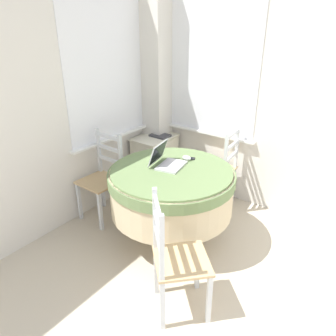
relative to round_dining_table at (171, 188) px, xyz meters
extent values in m
cube|color=white|center=(0.30, 1.07, 0.91)|extent=(1.10, 0.01, 1.42)
cube|color=white|center=(0.30, 1.04, 0.19)|extent=(1.18, 0.07, 0.02)
cube|color=white|center=(1.12, 0.25, 0.91)|extent=(0.01, 1.10, 1.42)
cube|color=white|center=(1.09, 0.25, 0.19)|extent=(0.07, 1.18, 0.02)
cube|color=silver|center=(0.99, 0.94, 0.70)|extent=(0.28, 0.28, 2.55)
cylinder|color=#4C3D2D|center=(0.00, 0.00, -0.56)|extent=(0.36, 0.36, 0.03)
cylinder|color=#4C3D2D|center=(0.00, 0.00, -0.19)|extent=(0.11, 0.11, 0.72)
cylinder|color=beige|center=(0.00, 0.00, -0.03)|extent=(1.15, 1.15, 0.40)
cylinder|color=#6B8451|center=(0.00, 0.00, 0.12)|extent=(1.17, 1.17, 0.10)
cylinder|color=#6B8451|center=(0.00, 0.00, 0.18)|extent=(1.12, 1.12, 0.02)
cube|color=silver|center=(0.06, 0.04, 0.20)|extent=(0.33, 0.26, 0.02)
cube|color=silver|center=(0.05, 0.06, 0.21)|extent=(0.28, 0.17, 0.00)
cube|color=silver|center=(0.03, 0.18, 0.30)|extent=(0.30, 0.13, 0.20)
cube|color=black|center=(0.03, 0.17, 0.31)|extent=(0.27, 0.11, 0.17)
ellipsoid|color=white|center=(0.26, 0.01, 0.21)|extent=(0.06, 0.09, 0.05)
cube|color=black|center=(0.31, 0.01, 0.19)|extent=(0.10, 0.13, 0.01)
cube|color=black|center=(0.31, 0.01, 0.20)|extent=(0.07, 0.09, 0.00)
cube|color=tan|center=(-0.13, 0.84, -0.13)|extent=(0.40, 0.40, 0.02)
cube|color=silver|center=(-0.30, 1.01, -0.36)|extent=(0.03, 0.03, 0.44)
cube|color=silver|center=(-0.31, 0.68, -0.36)|extent=(0.03, 0.03, 0.44)
cube|color=silver|center=(0.04, 1.00, -0.36)|extent=(0.03, 0.03, 0.44)
cube|color=silver|center=(0.03, 0.67, -0.36)|extent=(0.03, 0.03, 0.44)
cube|color=silver|center=(0.04, 1.00, 0.13)|extent=(0.03, 0.03, 0.50)
cube|color=silver|center=(0.03, 0.67, 0.13)|extent=(0.03, 0.03, 0.50)
cube|color=silver|center=(0.03, 0.83, 0.32)|extent=(0.03, 0.34, 0.04)
cube|color=silver|center=(0.03, 0.83, 0.19)|extent=(0.03, 0.34, 0.04)
cube|color=silver|center=(0.03, 0.83, 0.06)|extent=(0.03, 0.34, 0.04)
cube|color=tan|center=(0.85, -0.01, -0.13)|extent=(0.42, 0.42, 0.02)
cube|color=silver|center=(1.00, 0.17, -0.36)|extent=(0.04, 0.04, 0.44)
cube|color=silver|center=(0.67, 0.14, -0.36)|extent=(0.04, 0.04, 0.44)
cube|color=silver|center=(1.03, -0.16, -0.36)|extent=(0.04, 0.04, 0.44)
cube|color=silver|center=(0.70, -0.19, -0.36)|extent=(0.04, 0.04, 0.44)
cube|color=silver|center=(1.03, -0.16, 0.13)|extent=(0.03, 0.03, 0.50)
cube|color=silver|center=(0.70, -0.19, 0.13)|extent=(0.03, 0.03, 0.50)
cube|color=silver|center=(0.87, -0.18, 0.32)|extent=(0.34, 0.06, 0.04)
cube|color=silver|center=(0.87, -0.18, 0.19)|extent=(0.34, 0.06, 0.04)
cube|color=silver|center=(0.87, -0.18, 0.06)|extent=(0.34, 0.06, 0.04)
cube|color=tan|center=(-0.64, -0.55, -0.13)|extent=(0.55, 0.55, 0.02)
cube|color=silver|center=(-0.64, -0.79, -0.36)|extent=(0.05, 0.05, 0.44)
cube|color=silver|center=(-0.41, -0.55, -0.36)|extent=(0.05, 0.05, 0.44)
cube|color=silver|center=(-0.88, -0.56, -0.36)|extent=(0.05, 0.05, 0.44)
cube|color=silver|center=(-0.64, -0.32, -0.36)|extent=(0.05, 0.05, 0.44)
cube|color=silver|center=(-0.88, -0.56, 0.13)|extent=(0.05, 0.05, 0.50)
cube|color=silver|center=(-0.64, -0.32, 0.13)|extent=(0.05, 0.05, 0.50)
cube|color=silver|center=(-0.76, -0.44, 0.32)|extent=(0.25, 0.26, 0.04)
cube|color=silver|center=(-0.76, -0.44, 0.19)|extent=(0.25, 0.26, 0.04)
cube|color=silver|center=(-0.76, -0.44, 0.06)|extent=(0.25, 0.26, 0.04)
cube|color=silver|center=(0.83, 0.85, -0.25)|extent=(0.53, 0.37, 0.65)
cube|color=silver|center=(0.83, 0.85, 0.08)|extent=(0.55, 0.39, 0.02)
cube|color=white|center=(0.83, 0.67, -0.03)|extent=(0.46, 0.01, 0.18)
sphere|color=olive|center=(0.83, 0.66, -0.03)|extent=(0.02, 0.02, 0.02)
cube|color=white|center=(0.83, 0.67, -0.25)|extent=(0.46, 0.01, 0.18)
sphere|color=olive|center=(0.83, 0.66, -0.25)|extent=(0.02, 0.02, 0.02)
cube|color=white|center=(0.83, 0.67, -0.47)|extent=(0.46, 0.01, 0.18)
sphere|color=olive|center=(0.83, 0.66, -0.47)|extent=(0.02, 0.02, 0.02)
cube|color=#3F3F44|center=(0.88, 0.80, 0.11)|extent=(0.17, 0.23, 0.02)
camera|label=1|loc=(-2.19, -1.57, 1.46)|focal=35.00mm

